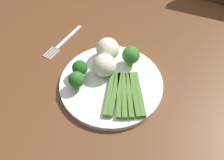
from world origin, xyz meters
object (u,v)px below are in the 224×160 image
asparagus_bundle (124,94)px  dining_table (102,99)px  broccoli_front_left (77,80)px  cauliflower_mid (103,65)px  broccoli_left (80,68)px  fork (64,42)px  cauliflower_back (108,49)px  plate (112,83)px  broccoli_right (131,55)px

asparagus_bundle → dining_table: bearing=-133.7°
broccoli_front_left → cauliflower_mid: (-0.03, -0.08, 0.00)m
dining_table → asparagus_bundle: size_ratio=8.82×
broccoli_left → fork: (0.13, -0.09, -0.04)m
cauliflower_back → fork: 0.16m
plate → broccoli_left: 0.09m
asparagus_bundle → plate: bearing=-145.2°
broccoli_front_left → plate: bearing=-137.6°
broccoli_right → plate: bearing=81.4°
asparagus_bundle → cauliflower_back: size_ratio=2.50×
asparagus_bundle → broccoli_right: bearing=170.5°
dining_table → fork: bearing=-20.7°
plate → broccoli_front_left: (0.07, 0.06, 0.04)m
cauliflower_mid → cauliflower_back: size_ratio=0.97×
broccoli_left → cauliflower_back: 0.10m
broccoli_right → cauliflower_back: size_ratio=0.93×
plate → asparagus_bundle: (-0.05, 0.02, 0.01)m
plate → broccoli_right: size_ratio=4.62×
plate → cauliflower_back: cauliflower_back is taller
asparagus_bundle → fork: (0.26, -0.09, -0.02)m
dining_table → cauliflower_back: (0.02, -0.07, 0.14)m
broccoli_left → broccoli_right: bearing=-132.1°
broccoli_right → cauliflower_mid: cauliflower_mid is taller
plate → asparagus_bundle: asparagus_bundle is taller
plate → broccoli_front_left: bearing=42.4°
asparagus_bundle → broccoli_right: size_ratio=2.70×
cauliflower_back → asparagus_bundle: bearing=138.7°
cauliflower_mid → fork: cauliflower_mid is taller
dining_table → cauliflower_mid: (0.00, -0.02, 0.14)m
broccoli_left → cauliflower_back: (-0.03, -0.09, 0.00)m
asparagus_bundle → broccoli_left: 0.13m
asparagus_bundle → cauliflower_back: 0.14m
dining_table → cauliflower_back: size_ratio=22.00×
cauliflower_mid → asparagus_bundle: bearing=156.4°
cauliflower_back → fork: (0.16, 0.00, -0.04)m
broccoli_front_left → fork: (0.14, -0.13, -0.04)m
fork → cauliflower_mid: bearing=75.6°
broccoli_left → cauliflower_back: bearing=-106.3°
plate → asparagus_bundle: 0.06m
dining_table → fork: size_ratio=8.50×
broccoli_right → cauliflower_mid: 0.08m
cauliflower_mid → plate: bearing=158.8°
plate → broccoli_front_left: broccoli_front_left is taller
broccoli_left → broccoli_right: broccoli_right is taller
broccoli_right → broccoli_front_left: size_ratio=1.16×
broccoli_left → broccoli_front_left: (-0.02, 0.04, 0.00)m
dining_table → broccoli_front_left: (0.04, 0.06, 0.13)m
broccoli_right → cauliflower_back: cauliflower_back is taller
broccoli_right → cauliflower_mid: bearing=53.9°
broccoli_right → fork: 0.23m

